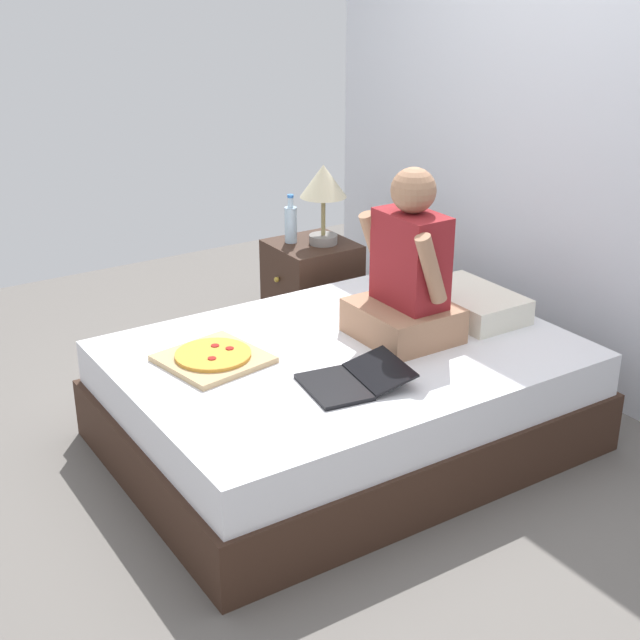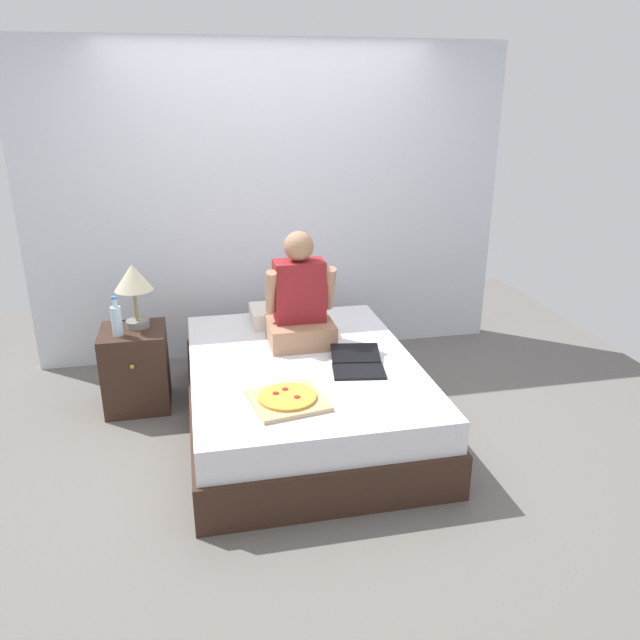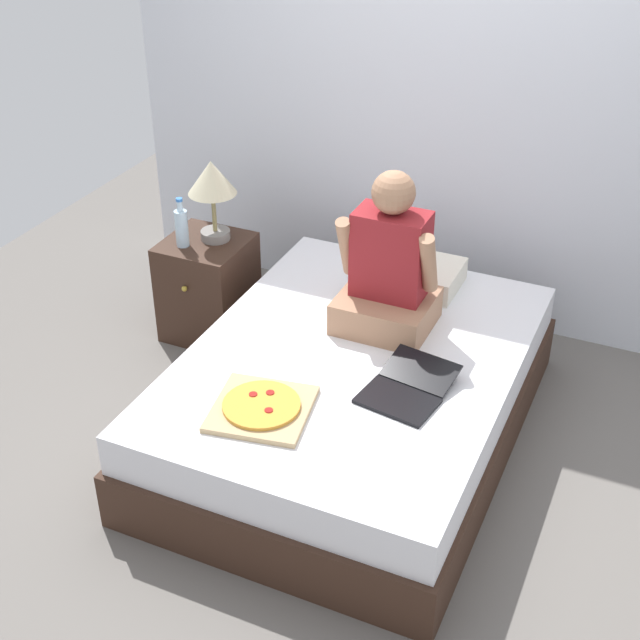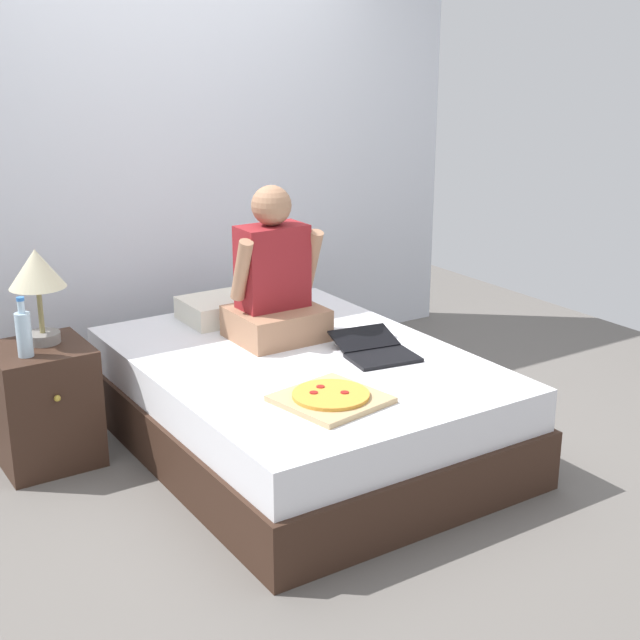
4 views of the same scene
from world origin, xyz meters
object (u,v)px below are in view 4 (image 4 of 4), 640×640
object	(u,v)px
lamp_on_left_nightstand	(37,275)
pizza_box	(331,398)
water_bottle	(24,333)
bed	(300,402)
person_seated	(274,283)
laptop	(377,351)
nightstand_left	(44,405)

from	to	relation	value
lamp_on_left_nightstand	pizza_box	distance (m)	1.48
water_bottle	pizza_box	xyz separation A→B (m)	(0.99, -0.99, -0.19)
bed	person_seated	size ratio (longest dim) A/B	2.59
person_seated	pizza_box	bearing A→B (deg)	-104.95
lamp_on_left_nightstand	person_seated	size ratio (longest dim) A/B	0.58
lamp_on_left_nightstand	laptop	bearing A→B (deg)	-29.28
lamp_on_left_nightstand	pizza_box	world-z (taller)	lamp_on_left_nightstand
laptop	water_bottle	bearing A→B (deg)	157.12
lamp_on_left_nightstand	water_bottle	distance (m)	0.28
bed	pizza_box	world-z (taller)	pizza_box
bed	nightstand_left	xyz separation A→B (m)	(-1.10, 0.53, 0.05)
water_bottle	pizza_box	distance (m)	1.41
water_bottle	person_seated	bearing A→B (deg)	-6.05
laptop	person_seated	bearing A→B (deg)	118.86
nightstand_left	person_seated	world-z (taller)	person_seated
water_bottle	laptop	distance (m)	1.63
bed	pizza_box	size ratio (longest dim) A/B	4.36
nightstand_left	laptop	distance (m)	1.60
water_bottle	pizza_box	world-z (taller)	water_bottle
pizza_box	water_bottle	bearing A→B (deg)	134.96
bed	laptop	bearing A→B (deg)	-31.44
lamp_on_left_nightstand	water_bottle	bearing A→B (deg)	-130.60
nightstand_left	laptop	xyz separation A→B (m)	(1.42, -0.72, 0.21)
bed	nightstand_left	distance (m)	1.22
lamp_on_left_nightstand	bed	bearing A→B (deg)	-28.61
person_seated	laptop	xyz separation A→B (m)	(0.28, -0.50, -0.27)
bed	water_bottle	xyz separation A→B (m)	(-1.18, 0.44, 0.45)
pizza_box	lamp_on_left_nightstand	bearing A→B (deg)	127.55
bed	laptop	distance (m)	0.46
person_seated	pizza_box	xyz separation A→B (m)	(-0.23, -0.86, -0.27)
water_bottle	pizza_box	size ratio (longest dim) A/B	0.60
bed	laptop	size ratio (longest dim) A/B	4.40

